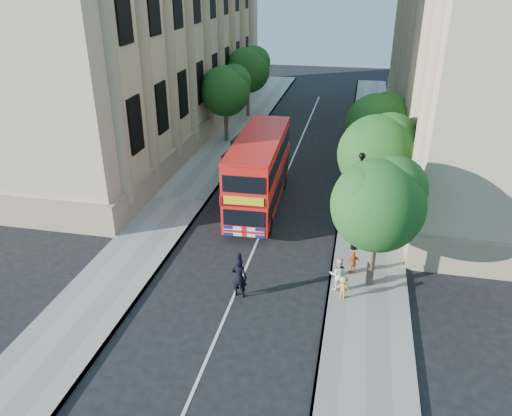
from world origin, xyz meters
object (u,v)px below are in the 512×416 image
Objects in this scene: woman_pedestrian at (338,274)px; double_decker_bus at (259,170)px; box_van at (251,161)px; police_constable at (239,277)px; lamp_post at (357,206)px.

double_decker_bus is at bearing -67.85° from woman_pedestrian.
police_constable is (2.33, -12.89, -0.54)m from box_van.
lamp_post reaches higher than woman_pedestrian.
double_decker_bus is 1.70× the size of box_van.
lamp_post is at bearing -42.67° from box_van.
woman_pedestrian is (-0.60, -3.76, -1.61)m from lamp_post.
box_van is 3.53× the size of woman_pedestrian.
box_van is (-7.09, 7.89, -1.01)m from lamp_post.
police_constable is (-4.76, -5.00, -1.55)m from lamp_post.
box_van is at bearing -71.95° from woman_pedestrian.
police_constable is at bearing 5.56° from woman_pedestrian.
double_decker_bus reaches higher than police_constable.
double_decker_bus is at bearing -65.27° from box_van.
double_decker_bus is 4.92× the size of police_constable.
police_constable is 4.34m from woman_pedestrian.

